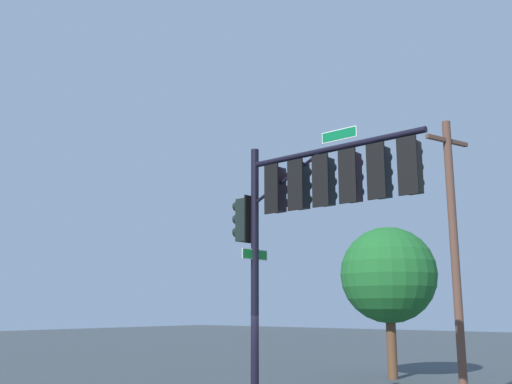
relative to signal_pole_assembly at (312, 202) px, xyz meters
name	(u,v)px	position (x,y,z in m)	size (l,w,h in m)	color
signal_pole_assembly	(312,202)	(0.00, 0.00, 0.00)	(5.37, 0.94, 6.74)	black
utility_pole	(455,251)	(1.27, 5.56, -0.82)	(0.68, 1.75, 8.27)	brown
tree_near	(389,275)	(-3.17, 10.30, -1.14)	(3.82, 3.82, 5.91)	brown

